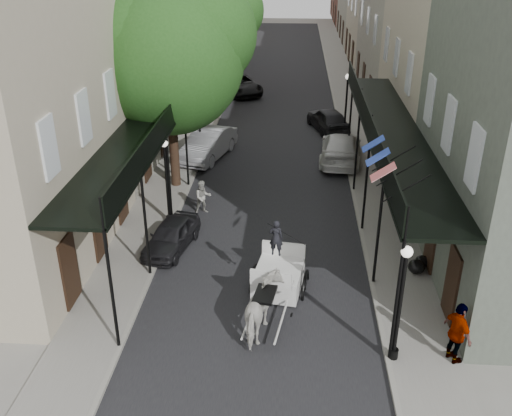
% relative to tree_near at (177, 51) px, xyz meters
% --- Properties ---
extents(ground, '(140.00, 140.00, 0.00)m').
position_rel_tree_near_xyz_m(ground, '(4.20, -10.18, -6.49)').
color(ground, gray).
rests_on(ground, ground).
extents(road, '(8.00, 90.00, 0.01)m').
position_rel_tree_near_xyz_m(road, '(4.20, 9.82, -6.48)').
color(road, black).
rests_on(road, ground).
extents(sidewalk_left, '(2.20, 90.00, 0.12)m').
position_rel_tree_near_xyz_m(sidewalk_left, '(-0.80, 9.82, -6.43)').
color(sidewalk_left, gray).
rests_on(sidewalk_left, ground).
extents(sidewalk_right, '(2.20, 90.00, 0.12)m').
position_rel_tree_near_xyz_m(sidewalk_right, '(9.20, 9.82, -6.43)').
color(sidewalk_right, gray).
rests_on(sidewalk_right, ground).
extents(building_row_left, '(5.00, 80.00, 10.50)m').
position_rel_tree_near_xyz_m(building_row_left, '(-4.40, 19.82, -1.24)').
color(building_row_left, tan).
rests_on(building_row_left, ground).
extents(building_row_right, '(5.00, 80.00, 10.50)m').
position_rel_tree_near_xyz_m(building_row_right, '(12.80, 19.82, -1.24)').
color(building_row_right, gray).
rests_on(building_row_right, ground).
extents(gallery_left, '(2.20, 18.05, 4.88)m').
position_rel_tree_near_xyz_m(gallery_left, '(-0.59, -3.20, -2.44)').
color(gallery_left, black).
rests_on(gallery_left, sidewalk_left).
extents(gallery_right, '(2.20, 18.05, 4.88)m').
position_rel_tree_near_xyz_m(gallery_right, '(8.99, -3.20, -2.44)').
color(gallery_right, black).
rests_on(gallery_right, sidewalk_right).
extents(tree_near, '(7.31, 6.80, 9.63)m').
position_rel_tree_near_xyz_m(tree_near, '(0.00, 0.00, 0.00)').
color(tree_near, '#382619').
rests_on(tree_near, sidewalk_left).
extents(tree_far, '(6.45, 6.00, 8.61)m').
position_rel_tree_near_xyz_m(tree_far, '(-0.05, 14.00, -0.65)').
color(tree_far, '#382619').
rests_on(tree_far, sidewalk_left).
extents(lamppost_right_near, '(0.32, 0.32, 3.71)m').
position_rel_tree_near_xyz_m(lamppost_right_near, '(8.30, -12.18, -4.44)').
color(lamppost_right_near, black).
rests_on(lamppost_right_near, sidewalk_right).
extents(lamppost_left, '(0.32, 0.32, 3.71)m').
position_rel_tree_near_xyz_m(lamppost_left, '(0.10, -4.18, -4.44)').
color(lamppost_left, black).
rests_on(lamppost_left, sidewalk_left).
extents(lamppost_right_far, '(0.32, 0.32, 3.71)m').
position_rel_tree_near_xyz_m(lamppost_right_far, '(8.30, 7.82, -4.44)').
color(lamppost_right_far, black).
rests_on(lamppost_right_far, sidewalk_right).
extents(horse, '(1.30, 2.29, 1.83)m').
position_rel_tree_near_xyz_m(horse, '(4.49, -11.18, -5.57)').
color(horse, beige).
rests_on(horse, ground).
extents(carriage, '(2.11, 2.89, 3.06)m').
position_rel_tree_near_xyz_m(carriage, '(4.92, -8.36, -5.30)').
color(carriage, black).
rests_on(carriage, ground).
extents(pedestrian_walking, '(0.92, 0.84, 1.53)m').
position_rel_tree_near_xyz_m(pedestrian_walking, '(1.35, -2.96, -5.72)').
color(pedestrian_walking, '#9D9C94').
rests_on(pedestrian_walking, ground).
extents(pedestrian_sidewalk_left, '(1.09, 0.66, 1.64)m').
position_rel_tree_near_xyz_m(pedestrian_sidewalk_left, '(-0.00, 11.30, -5.55)').
color(pedestrian_sidewalk_left, gray).
rests_on(pedestrian_sidewalk_left, sidewalk_left).
extents(pedestrian_sidewalk_right, '(0.87, 1.23, 1.94)m').
position_rel_tree_near_xyz_m(pedestrian_sidewalk_right, '(10.00, -12.18, -5.40)').
color(pedestrian_sidewalk_right, gray).
rests_on(pedestrian_sidewalk_right, sidewalk_right).
extents(car_left_near, '(2.06, 3.66, 1.18)m').
position_rel_tree_near_xyz_m(car_left_near, '(0.60, -6.18, -5.90)').
color(car_left_near, black).
rests_on(car_left_near, ground).
extents(car_left_mid, '(2.86, 5.02, 1.56)m').
position_rel_tree_near_xyz_m(car_left_mid, '(0.60, 3.82, -5.71)').
color(car_left_mid, '#9A9A9F').
rests_on(car_left_mid, ground).
extents(car_left_far, '(4.39, 5.76, 1.45)m').
position_rel_tree_near_xyz_m(car_left_far, '(1.03, 17.63, -5.76)').
color(car_left_far, black).
rests_on(car_left_far, ground).
extents(car_right_near, '(2.59, 5.34, 1.50)m').
position_rel_tree_near_xyz_m(car_right_near, '(7.80, 3.82, -5.74)').
color(car_right_near, silver).
rests_on(car_right_near, ground).
extents(car_right_far, '(2.87, 4.53, 1.44)m').
position_rel_tree_near_xyz_m(car_right_far, '(7.37, 9.11, -5.77)').
color(car_right_far, black).
rests_on(car_right_far, ground).
extents(trash_bags, '(0.88, 1.03, 0.52)m').
position_rel_tree_near_xyz_m(trash_bags, '(9.91, -7.34, -6.12)').
color(trash_bags, black).
rests_on(trash_bags, sidewalk_right).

